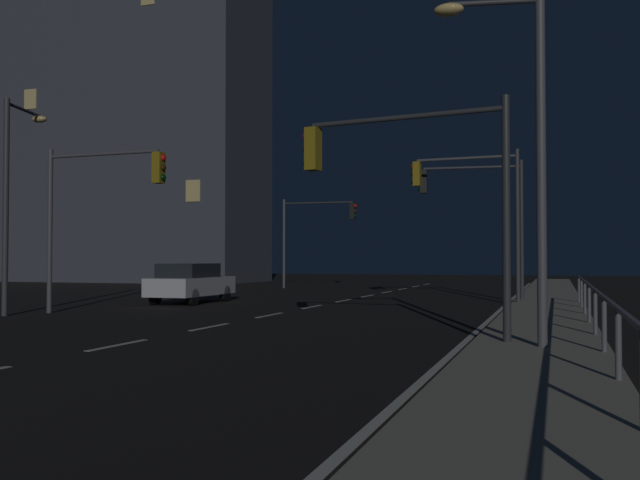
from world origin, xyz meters
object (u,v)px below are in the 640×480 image
Objects in this scene: traffic_light_near_left at (476,202)px; traffic_light_far_right at (406,171)px; traffic_light_mid_left at (471,196)px; street_lamp_across_street at (522,130)px; building_distant at (127,111)px; street_lamp_median at (13,184)px; traffic_light_far_left at (316,224)px; traffic_light_mid_right at (99,195)px; car at (191,282)px.

traffic_light_far_right is at bearing -89.56° from traffic_light_near_left.
traffic_light_mid_left is 14.08m from street_lamp_across_street.
street_lamp_median is at bearing -61.87° from building_distant.
street_lamp_across_street is (2.38, -0.94, 0.56)m from traffic_light_far_right.
traffic_light_mid_right is at bearing -90.39° from traffic_light_far_left.
traffic_light_mid_right is 14.71m from traffic_light_near_left.
car is 8.10m from street_lamp_median.
building_distant reaches higher than street_lamp_median.
traffic_light_mid_right is at bearing -57.41° from building_distant.
traffic_light_far_left is (0.20, 14.65, 2.96)m from car.
car is at bearing -90.79° from traffic_light_far_left.
street_lamp_across_street is 0.98× the size of street_lamp_median.
traffic_light_mid_left reaches higher than traffic_light_near_left.
traffic_light_mid_right is 0.79× the size of street_lamp_median.
traffic_light_near_left is (-0.11, 14.55, 0.48)m from traffic_light_far_right.
street_lamp_across_street is 16.18m from street_lamp_median.
traffic_light_mid_left is at bearing 13.34° from car.
traffic_light_mid_left is at bearing 38.93° from traffic_light_mid_right.
traffic_light_far_right is 0.87× the size of traffic_light_near_left.
traffic_light_far_left is at bearing 112.90° from traffic_light_far_right.
traffic_light_mid_right is (0.06, -6.03, 2.95)m from car.
traffic_light_far_right is at bearing 158.50° from street_lamp_across_street.
traffic_light_mid_left is at bearing -90.55° from traffic_light_near_left.
street_lamp_across_street is (2.49, -15.49, 0.07)m from traffic_light_near_left.
traffic_light_near_left is (0.02, 1.63, -0.11)m from traffic_light_mid_left.
car is 0.17× the size of building_distant.
car is at bearing -51.11° from building_distant.
traffic_light_near_left is at bearing 21.29° from car.
traffic_light_far_right is 45.10m from building_distant.
traffic_light_mid_right is at bearing -141.07° from traffic_light_mid_left.
traffic_light_near_left is at bearing -45.06° from traffic_light_far_left.
traffic_light_mid_right is 0.81× the size of street_lamp_across_street.
building_distant is at bearing 131.32° from traffic_light_far_right.
street_lamp_across_street is (13.16, -11.33, 3.33)m from car.
building_distant is (-18.28, 22.67, 12.54)m from car.
car is 0.66× the size of street_lamp_median.
traffic_light_mid_left is 0.21× the size of building_distant.
traffic_light_far_left is at bearing 130.77° from traffic_light_mid_left.
traffic_light_far_left is at bearing 89.61° from traffic_light_mid_right.
traffic_light_mid_left reaches higher than traffic_light_far_left.
car is 15.23m from traffic_light_far_right.
traffic_light_mid_right is 11.57m from traffic_light_far_right.
traffic_light_near_left reaches higher than car.
traffic_light_far_left is at bearing 116.51° from street_lamp_across_street.
traffic_light_far_left is at bearing 83.08° from street_lamp_median.
traffic_light_mid_right is 0.20× the size of building_distant.
building_distant is (-18.49, 8.02, 9.58)m from traffic_light_far_left.
traffic_light_near_left reaches higher than traffic_light_far_left.
street_lamp_across_street reaches higher than car.
building_distant reaches higher than traffic_light_mid_right.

